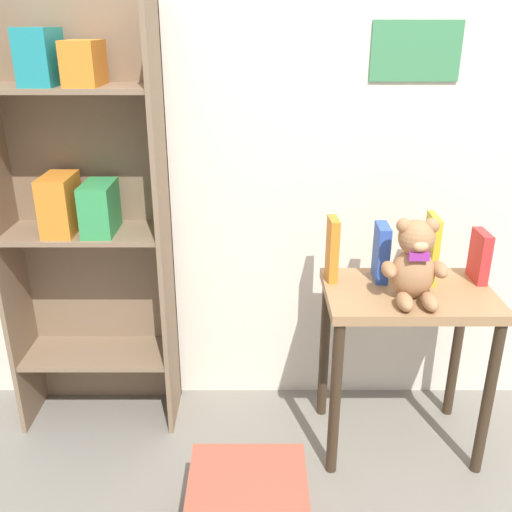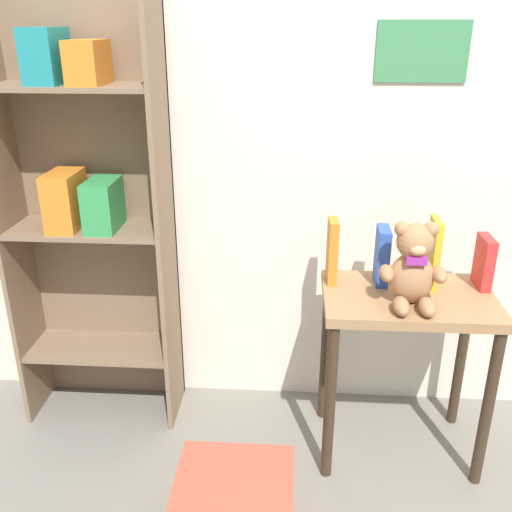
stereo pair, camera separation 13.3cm
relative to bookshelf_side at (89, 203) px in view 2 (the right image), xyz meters
The scene contains 9 objects.
wall_back 1.01m from the bookshelf_side, ahead, with size 4.80×0.07×2.50m.
bookshelf_side is the anchor object (origin of this frame).
display_table 1.27m from the bookshelf_side, ahead, with size 0.60×0.40×0.66m.
teddy_bear 1.22m from the bookshelf_side, 13.02° to the right, with size 0.22×0.20×0.29m.
book_standing_orange 0.94m from the bookshelf_side, ahead, with size 0.03×0.10×0.24m, color orange.
book_standing_blue 1.12m from the bookshelf_side, ahead, with size 0.04×0.12×0.21m, color #2D51B7.
book_standing_yellow 1.29m from the bookshelf_side, ahead, with size 0.02×0.14×0.25m, color gold.
book_standing_red 1.48m from the bookshelf_side, ahead, with size 0.04×0.12×0.19m, color red.
storage_bin 1.21m from the bookshelf_side, 47.98° to the right, with size 0.37×0.32×0.25m.
Camera 2 is at (-0.16, -0.70, 1.55)m, focal length 40.00 mm.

